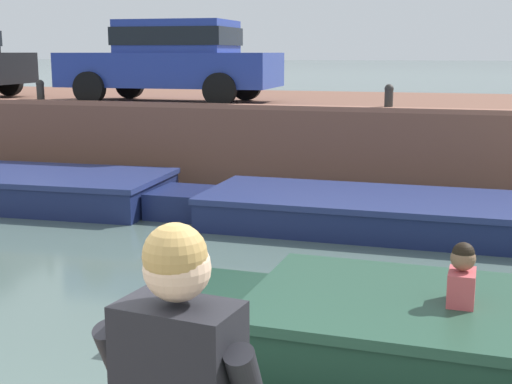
# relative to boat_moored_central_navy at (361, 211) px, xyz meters

# --- Properties ---
(ground_plane) EXTENTS (400.00, 400.00, 0.00)m
(ground_plane) POSITION_rel_boat_moored_central_navy_xyz_m (-0.48, -2.73, -0.23)
(ground_plane) COLOR #4C605B
(far_quay_wall) EXTENTS (60.00, 6.00, 1.45)m
(far_quay_wall) POSITION_rel_boat_moored_central_navy_xyz_m (-0.48, 4.85, 0.49)
(far_quay_wall) COLOR brown
(far_quay_wall) RESTS_ON ground
(far_wall_coping) EXTENTS (60.00, 0.24, 0.08)m
(far_wall_coping) POSITION_rel_boat_moored_central_navy_xyz_m (-0.48, 1.97, 1.26)
(far_wall_coping) COLOR #925F4C
(far_wall_coping) RESTS_ON far_quay_wall
(boat_moored_central_navy) EXTENTS (5.77, 2.01, 0.47)m
(boat_moored_central_navy) POSITION_rel_boat_moored_central_navy_xyz_m (0.00, 0.00, 0.00)
(boat_moored_central_navy) COLOR navy
(boat_moored_central_navy) RESTS_ON ground
(car_left_inner_blue) EXTENTS (4.14, 2.06, 1.54)m
(car_left_inner_blue) POSITION_rel_boat_moored_central_navy_xyz_m (-4.11, 3.16, 2.06)
(car_left_inner_blue) COLOR #233893
(car_left_inner_blue) RESTS_ON far_quay_wall
(mooring_bollard_west) EXTENTS (0.15, 0.15, 0.45)m
(mooring_bollard_west) POSITION_rel_boat_moored_central_navy_xyz_m (-6.37, 2.10, 1.46)
(mooring_bollard_west) COLOR #2D2B28
(mooring_bollard_west) RESTS_ON far_quay_wall
(mooring_bollard_mid) EXTENTS (0.15, 0.15, 0.45)m
(mooring_bollard_mid) POSITION_rel_boat_moored_central_navy_xyz_m (0.10, 2.10, 1.46)
(mooring_bollard_mid) COLOR #2D2B28
(mooring_bollard_mid) RESTS_ON far_quay_wall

